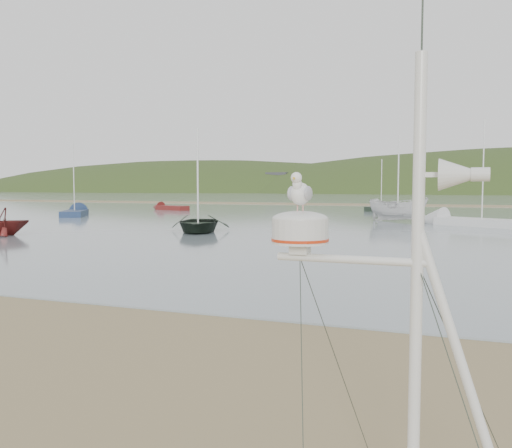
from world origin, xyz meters
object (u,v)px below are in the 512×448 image
(boat_white, at_px, (398,190))
(sailboat_dark_mid, at_px, (388,208))
(boat_dark, at_px, (198,190))
(dinghy_red_far, at_px, (165,208))
(boat_red, at_px, (1,209))
(sailboat_blue_near, at_px, (78,212))
(mast_rig, at_px, (407,397))
(sailboat_white_near, at_px, (452,221))

(boat_white, relative_size, sailboat_dark_mid, 0.78)
(boat_white, height_order, sailboat_dark_mid, sailboat_dark_mid)
(boat_dark, bearing_deg, dinghy_red_far, 102.84)
(boat_white, bearing_deg, dinghy_red_far, 86.34)
(boat_dark, relative_size, boat_white, 1.03)
(boat_red, relative_size, sailboat_blue_near, 0.39)
(mast_rig, relative_size, sailboat_blue_near, 0.62)
(boat_red, height_order, dinghy_red_far, boat_red)
(mast_rig, distance_m, dinghy_red_far, 56.53)
(mast_rig, distance_m, boat_white, 37.10)
(boat_white, xyz_separation_m, dinghy_red_far, (-26.02, 11.10, -2.06))
(boat_white, bearing_deg, sailboat_blue_near, 111.49)
(sailboat_white_near, bearing_deg, boat_dark, -139.97)
(boat_red, xyz_separation_m, sailboat_dark_mid, (15.39, 36.84, -1.13))
(sailboat_dark_mid, bearing_deg, boat_dark, -102.13)
(sailboat_dark_mid, bearing_deg, mast_rig, -82.96)
(sailboat_blue_near, relative_size, sailboat_white_near, 0.93)
(boat_white, distance_m, sailboat_blue_near, 28.06)
(dinghy_red_far, bearing_deg, sailboat_white_near, -24.21)
(mast_rig, height_order, sailboat_white_near, sailboat_white_near)
(sailboat_white_near, bearing_deg, sailboat_blue_near, 177.65)
(sailboat_white_near, bearing_deg, boat_white, 148.65)
(mast_rig, distance_m, sailboat_dark_mid, 55.01)
(boat_white, distance_m, dinghy_red_far, 28.36)
(boat_dark, relative_size, sailboat_dark_mid, 0.80)
(boat_red, xyz_separation_m, boat_white, (18.25, 19.12, 0.91))
(boat_dark, bearing_deg, sailboat_blue_near, 124.83)
(boat_red, distance_m, dinghy_red_far, 31.22)
(mast_rig, height_order, boat_white, boat_white)
(sailboat_blue_near, distance_m, sailboat_white_near, 31.78)
(boat_dark, distance_m, boat_white, 16.59)
(boat_dark, xyz_separation_m, dinghy_red_far, (-16.44, 24.64, -2.14))
(boat_red, bearing_deg, mast_rig, -11.99)
(sailboat_dark_mid, bearing_deg, sailboat_white_near, -71.64)
(boat_white, distance_m, sailboat_white_near, 4.89)
(dinghy_red_far, distance_m, sailboat_white_near, 32.69)
(boat_dark, bearing_deg, boat_red, -168.13)
(mast_rig, relative_size, dinghy_red_far, 0.79)
(sailboat_blue_near, bearing_deg, dinghy_red_far, 80.88)
(mast_rig, height_order, sailboat_blue_near, sailboat_blue_near)
(sailboat_dark_mid, xyz_separation_m, sailboat_blue_near, (-25.11, -18.73, -0.00))
(boat_dark, height_order, sailboat_blue_near, sailboat_blue_near)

